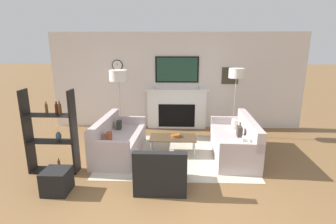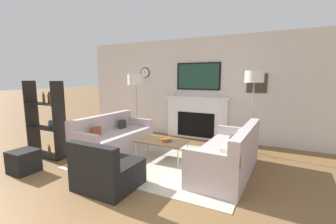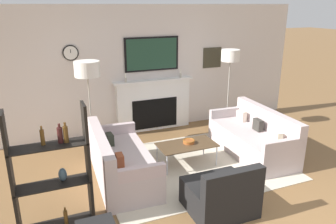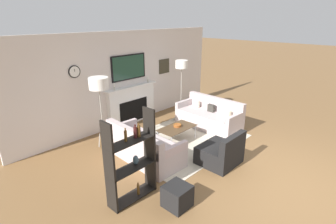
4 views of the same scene
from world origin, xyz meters
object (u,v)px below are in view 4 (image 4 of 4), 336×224
couch_left (144,148)px  couch_right (209,117)px  coffee_table (177,128)px  floor_lamp_left (99,84)px  decorative_bowl (177,125)px  floor_lamp_right (182,65)px  armchair (221,153)px  ottoman (177,196)px  shelf_unit (132,160)px

couch_left → couch_right: bearing=-0.1°
coffee_table → floor_lamp_left: (-1.42, 1.20, 1.22)m
couch_left → decorative_bowl: size_ratio=8.98×
coffee_table → floor_lamp_right: 2.35m
couch_right → decorative_bowl: bearing=175.5°
couch_right → armchair: couch_right is taller
couch_left → floor_lamp_right: bearing=24.5°
couch_left → decorative_bowl: couch_left is taller
coffee_table → ottoman: size_ratio=2.45×
shelf_unit → ottoman: size_ratio=3.85×
couch_left → coffee_table: couch_left is taller
floor_lamp_left → ottoman: 3.19m
ottoman → couch_right: bearing=26.1°
couch_right → coffee_table: size_ratio=1.89×
floor_lamp_left → ottoman: size_ratio=4.23×
floor_lamp_left → shelf_unit: floor_lamp_left is taller
couch_left → armchair: bearing=-52.8°
couch_right → floor_lamp_left: floor_lamp_left is taller
armchair → floor_lamp_right: size_ratio=0.48×
couch_left → decorative_bowl: bearing=4.5°
shelf_unit → ottoman: bearing=-63.2°
decorative_bowl → shelf_unit: size_ratio=0.13×
floor_lamp_left → armchair: bearing=-64.5°
couch_right → ottoman: size_ratio=4.64×
couch_right → shelf_unit: bearing=-166.6°
armchair → floor_lamp_right: (1.74, 2.62, 1.39)m
coffee_table → decorative_bowl: bearing=34.4°
couch_left → ottoman: couch_left is taller
floor_lamp_right → couch_right: bearing=-99.7°
floor_lamp_right → shelf_unit: size_ratio=1.13×
decorative_bowl → ottoman: decorative_bowl is taller
floor_lamp_left → floor_lamp_right: (2.99, -0.00, 0.06)m
couch_right → coffee_table: 1.35m
floor_lamp_left → coffee_table: bearing=-40.2°
floor_lamp_left → floor_lamp_right: 2.99m
floor_lamp_right → armchair: bearing=-123.5°
couch_right → shelf_unit: shelf_unit is taller
coffee_table → couch_right: bearing=-2.7°
couch_left → floor_lamp_left: (-0.22, 1.26, 1.29)m
ottoman → armchair: bearing=7.3°
floor_lamp_left → shelf_unit: (-0.81, -2.12, -0.83)m
couch_left → ottoman: 1.72m
shelf_unit → floor_lamp_right: bearing=29.1°
coffee_table → floor_lamp_right: (1.57, 1.20, 1.28)m
armchair → ottoman: bearing=-172.7°
coffee_table → couch_left: bearing=-177.1°
armchair → shelf_unit: size_ratio=0.54×
armchair → floor_lamp_left: size_ratio=0.49×
armchair → ottoman: armchair is taller
coffee_table → floor_lamp_right: bearing=37.4°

